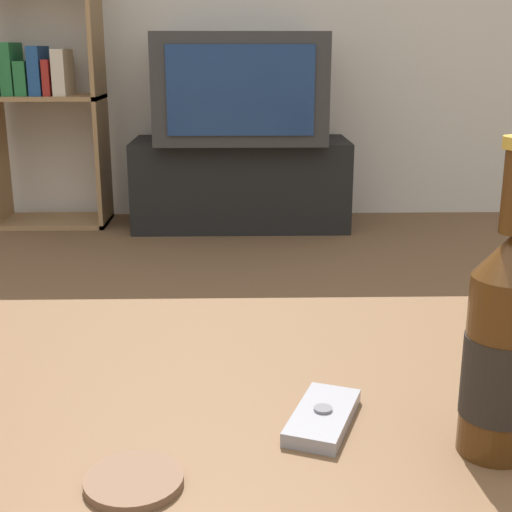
% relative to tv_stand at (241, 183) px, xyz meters
% --- Properties ---
extents(coffee_table, '(1.22, 0.84, 0.46)m').
position_rel_tv_stand_xyz_m(coffee_table, '(-0.09, -2.74, 0.20)').
color(coffee_table, brown).
rests_on(coffee_table, ground_plane).
extents(tv_stand, '(0.99, 0.41, 0.41)m').
position_rel_tv_stand_xyz_m(tv_stand, '(0.00, 0.00, 0.00)').
color(tv_stand, black).
rests_on(tv_stand, ground_plane).
extents(television, '(0.75, 0.58, 0.47)m').
position_rel_tv_stand_xyz_m(television, '(-0.00, -0.00, 0.44)').
color(television, '#2D2D2D').
rests_on(television, tv_stand).
extents(bookshelf, '(0.52, 0.30, 1.19)m').
position_rel_tv_stand_xyz_m(bookshelf, '(-0.92, 0.07, 0.43)').
color(bookshelf, '#99754C').
rests_on(bookshelf, ground_plane).
extents(beer_bottle, '(0.07, 0.07, 0.28)m').
position_rel_tv_stand_xyz_m(beer_bottle, '(0.22, -2.75, 0.36)').
color(beer_bottle, '#47280F').
rests_on(beer_bottle, coffee_table).
extents(cell_phone, '(0.09, 0.12, 0.02)m').
position_rel_tv_stand_xyz_m(cell_phone, '(0.07, -2.69, 0.26)').
color(cell_phone, gray).
rests_on(cell_phone, coffee_table).
extents(coaster, '(0.08, 0.08, 0.01)m').
position_rel_tv_stand_xyz_m(coaster, '(-0.10, -2.79, 0.26)').
color(coaster, brown).
rests_on(coaster, coffee_table).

